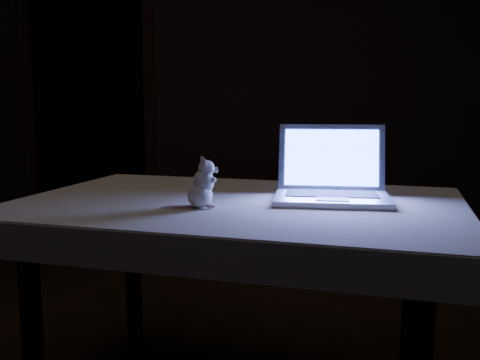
# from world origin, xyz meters

# --- Properties ---
(back_wall) EXTENTS (4.50, 0.04, 2.60)m
(back_wall) POSITION_xyz_m (0.00, 2.50, 1.30)
(back_wall) COLOR black
(back_wall) RESTS_ON ground
(doorway) EXTENTS (1.06, 0.36, 2.13)m
(doorway) POSITION_xyz_m (-1.10, 2.50, 1.06)
(doorway) COLOR black
(doorway) RESTS_ON back_wall
(table) EXTENTS (1.64, 1.29, 0.77)m
(table) POSITION_xyz_m (0.13, -0.01, 0.39)
(table) COLOR black
(table) RESTS_ON floor
(tablecloth) EXTENTS (1.72, 1.31, 0.11)m
(tablecloth) POSITION_xyz_m (0.16, -0.05, 0.72)
(tablecloth) COLOR beige
(tablecloth) RESTS_ON table
(laptop) EXTENTS (0.44, 0.40, 0.27)m
(laptop) POSITION_xyz_m (0.46, -0.03, 0.91)
(laptop) COLOR silver
(laptop) RESTS_ON tablecloth
(plush_mouse) EXTENTS (0.16, 0.16, 0.17)m
(plush_mouse) POSITION_xyz_m (0.01, -0.14, 0.86)
(plush_mouse) COLOR silver
(plush_mouse) RESTS_ON tablecloth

